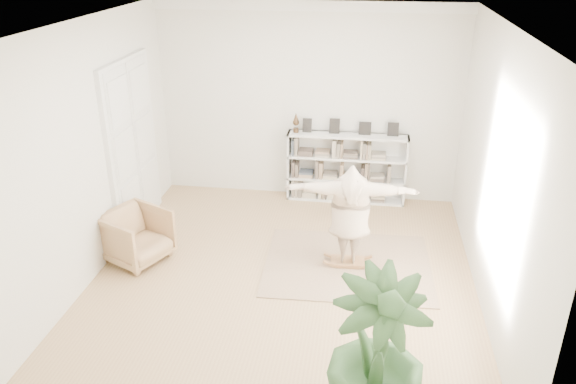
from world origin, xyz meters
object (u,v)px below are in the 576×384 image
object	(u,v)px
houseplant	(377,355)
rocker_board	(348,261)
armchair	(136,236)
person	(350,212)
bookshelf	(346,168)

from	to	relation	value
houseplant	rocker_board	bearing A→B (deg)	97.38
armchair	houseplant	bearing A→B (deg)	-101.98
rocker_board	person	xyz separation A→B (m)	(0.00, 0.00, 0.84)
armchair	rocker_board	size ratio (longest dim) A/B	1.71
bookshelf	rocker_board	world-z (taller)	bookshelf
bookshelf	armchair	world-z (taller)	bookshelf
person	rocker_board	bearing A→B (deg)	-2.06
houseplant	person	bearing A→B (deg)	97.38
bookshelf	armchair	bearing A→B (deg)	-138.97
rocker_board	houseplant	distance (m)	3.13
bookshelf	person	size ratio (longest dim) A/B	1.15
bookshelf	person	xyz separation A→B (m)	(0.17, -2.36, 0.27)
bookshelf	rocker_board	xyz separation A→B (m)	(0.17, -2.36, -0.57)
armchair	person	bearing A→B (deg)	-59.82
person	houseplant	size ratio (longest dim) A/B	1.10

